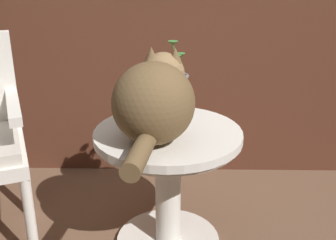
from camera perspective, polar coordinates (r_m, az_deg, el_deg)
wicker_side_table at (r=1.87m, az=-0.00°, el=-6.42°), size 0.63×0.63×0.57m
cat at (r=1.66m, az=-1.79°, el=2.73°), size 0.37×0.69×0.33m
pewter_vase_with_ivy at (r=1.91m, az=1.38°, el=3.18°), size 0.13×0.13×0.35m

